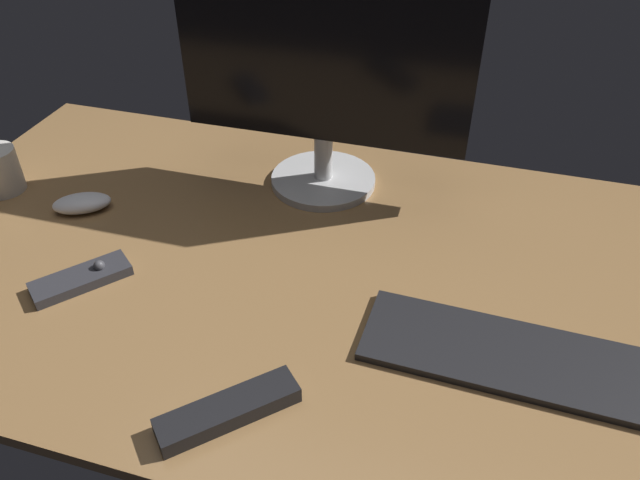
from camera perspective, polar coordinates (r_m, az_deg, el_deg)
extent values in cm
cube|color=olive|center=(105.67, -3.57, -2.37)|extent=(140.00, 84.00, 2.00)
cylinder|color=#BEBEBE|center=(124.09, 0.29, 5.51)|extent=(20.46, 20.46, 1.49)
cylinder|color=#BEBEBE|center=(121.39, 0.30, 7.58)|extent=(3.53, 3.53, 8.92)
cube|color=black|center=(112.08, 0.33, 17.18)|extent=(52.90, 3.74, 34.33)
cube|color=black|center=(92.73, 16.09, -9.94)|extent=(38.94, 15.08, 1.22)
ellipsoid|color=silver|center=(123.92, -20.84, 3.15)|extent=(11.89, 10.04, 3.10)
cube|color=#2D2D33|center=(107.24, -20.91, -3.31)|extent=(13.98, 15.33, 1.72)
sphere|color=#3F3F44|center=(106.88, -19.45, -2.23)|extent=(1.85, 1.85, 1.85)
cube|color=black|center=(83.23, -8.34, -15.06)|extent=(16.53, 16.37, 2.46)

